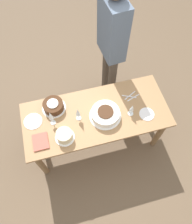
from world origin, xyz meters
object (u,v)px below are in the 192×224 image
object	(u,v)px
wine_glass_far	(78,112)
person_cutting	(112,39)
wine_glass_extra	(132,108)
cake_front_chocolate	(53,106)
cake_back_decorated	(64,136)
cake_center_white	(105,114)
wine_glass_near	(51,116)

from	to	relation	value
wine_glass_far	person_cutting	world-z (taller)	person_cutting
wine_glass_far	wine_glass_extra	world-z (taller)	wine_glass_far
cake_front_chocolate	cake_back_decorated	size ratio (longest dim) A/B	1.29
cake_center_white	cake_back_decorated	size ratio (longest dim) A/B	1.70
cake_back_decorated	wine_glass_far	bearing A→B (deg)	-135.78
wine_glass_far	cake_back_decorated	bearing A→B (deg)	44.22
cake_center_white	wine_glass_near	world-z (taller)	wine_glass_near
wine_glass_far	cake_front_chocolate	bearing A→B (deg)	-39.32
wine_glass_near	wine_glass_extra	size ratio (longest dim) A/B	1.30
cake_back_decorated	wine_glass_extra	distance (m)	0.77
cake_center_white	person_cutting	size ratio (longest dim) A/B	0.20
cake_center_white	wine_glass_near	size ratio (longest dim) A/B	1.51
cake_center_white	wine_glass_far	distance (m)	0.31
wine_glass_far	wine_glass_extra	size ratio (longest dim) A/B	1.12
wine_glass_extra	person_cutting	distance (m)	0.85
cake_front_chocolate	wine_glass_extra	world-z (taller)	wine_glass_extra
wine_glass_near	person_cutting	world-z (taller)	person_cutting
wine_glass_far	cake_center_white	bearing A→B (deg)	170.87
wine_glass_extra	person_cutting	world-z (taller)	person_cutting
wine_glass_extra	person_cutting	xyz separation A→B (m)	(-0.01, -0.82, 0.22)
cake_center_white	wine_glass_far	bearing A→B (deg)	-9.13
cake_front_chocolate	cake_back_decorated	world-z (taller)	same
wine_glass_near	wine_glass_far	size ratio (longest dim) A/B	1.16
wine_glass_far	person_cutting	size ratio (longest dim) A/B	0.12
cake_back_decorated	person_cutting	size ratio (longest dim) A/B	0.12
cake_center_white	wine_glass_extra	world-z (taller)	wine_glass_extra
cake_front_chocolate	wine_glass_far	xyz separation A→B (m)	(-0.24, 0.20, 0.09)
cake_center_white	wine_glass_near	xyz separation A→B (m)	(0.57, -0.06, 0.11)
wine_glass_extra	wine_glass_far	bearing A→B (deg)	-9.13
cake_front_chocolate	cake_center_white	bearing A→B (deg)	155.31
cake_front_chocolate	wine_glass_near	bearing A→B (deg)	77.60
wine_glass_near	person_cutting	size ratio (longest dim) A/B	0.13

